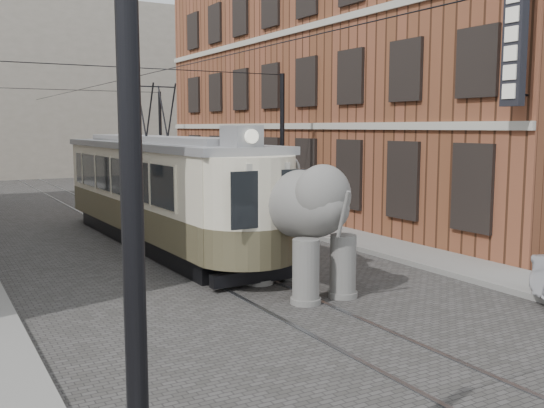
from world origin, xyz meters
TOP-DOWN VIEW (x-y plane):
  - ground at (0.00, 0.00)m, footprint 120.00×120.00m
  - tram_rails at (0.00, 0.00)m, footprint 1.54×80.00m
  - sidewalk_right at (6.00, 0.00)m, footprint 2.00×60.00m
  - brick_building at (11.00, 9.00)m, footprint 8.00×26.00m
  - distant_block at (0.00, 40.00)m, footprint 28.00×10.00m
  - catenary at (-0.20, 5.00)m, footprint 11.00×30.20m
  - tram at (-0.13, 5.18)m, footprint 3.08×13.52m
  - elephant at (0.85, -2.23)m, footprint 3.11×5.45m

SIDE VIEW (x-z plane):
  - ground at x=0.00m, z-range 0.00..0.00m
  - tram_rails at x=0.00m, z-range 0.00..0.02m
  - sidewalk_right at x=6.00m, z-range 0.00..0.15m
  - elephant at x=0.85m, z-range 0.00..3.28m
  - tram at x=-0.13m, z-range 0.00..5.34m
  - catenary at x=-0.20m, z-range 0.00..6.00m
  - brick_building at x=11.00m, z-range 0.00..12.00m
  - distant_block at x=0.00m, z-range 0.00..14.00m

